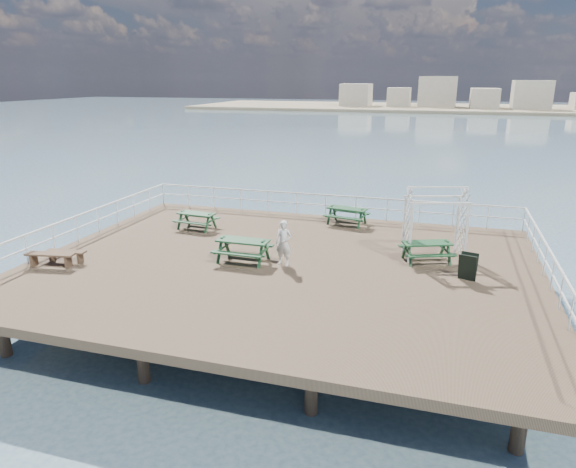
{
  "coord_description": "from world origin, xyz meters",
  "views": [
    {
      "loc": [
        5.29,
        -16.73,
        6.46
      ],
      "look_at": [
        0.17,
        0.05,
        1.1
      ],
      "focal_mm": 32.0,
      "sensor_mm": 36.0,
      "label": 1
    }
  ],
  "objects_px": {
    "flat_bench_near": "(66,253)",
    "picnic_table_a": "(196,217)",
    "picnic_table_d": "(243,246)",
    "picnic_table_c": "(427,248)",
    "trellis_arbor": "(435,227)",
    "flat_bench_far": "(50,257)",
    "person": "(284,243)",
    "picnic_table_b": "(347,212)"
  },
  "relations": [
    {
      "from": "picnic_table_a",
      "to": "picnic_table_c",
      "type": "height_order",
      "value": "picnic_table_c"
    },
    {
      "from": "picnic_table_d",
      "to": "trellis_arbor",
      "type": "relative_size",
      "value": 0.7
    },
    {
      "from": "trellis_arbor",
      "to": "picnic_table_a",
      "type": "bearing_deg",
      "value": 158.44
    },
    {
      "from": "picnic_table_a",
      "to": "picnic_table_d",
      "type": "bearing_deg",
      "value": -38.48
    },
    {
      "from": "picnic_table_b",
      "to": "person",
      "type": "bearing_deg",
      "value": -90.26
    },
    {
      "from": "picnic_table_c",
      "to": "trellis_arbor",
      "type": "bearing_deg",
      "value": 46.93
    },
    {
      "from": "picnic_table_c",
      "to": "flat_bench_far",
      "type": "distance_m",
      "value": 13.52
    },
    {
      "from": "picnic_table_b",
      "to": "flat_bench_near",
      "type": "bearing_deg",
      "value": -127.08
    },
    {
      "from": "picnic_table_c",
      "to": "flat_bench_near",
      "type": "bearing_deg",
      "value": 175.0
    },
    {
      "from": "picnic_table_d",
      "to": "flat_bench_near",
      "type": "xyz_separation_m",
      "value": [
        -6.15,
        -1.98,
        -0.27
      ]
    },
    {
      "from": "flat_bench_near",
      "to": "person",
      "type": "bearing_deg",
      "value": 8.54
    },
    {
      "from": "flat_bench_far",
      "to": "person",
      "type": "xyz_separation_m",
      "value": [
        7.87,
        2.62,
        0.44
      ]
    },
    {
      "from": "picnic_table_c",
      "to": "trellis_arbor",
      "type": "distance_m",
      "value": 0.88
    },
    {
      "from": "picnic_table_a",
      "to": "picnic_table_b",
      "type": "distance_m",
      "value": 6.81
    },
    {
      "from": "picnic_table_a",
      "to": "picnic_table_b",
      "type": "height_order",
      "value": "picnic_table_b"
    },
    {
      "from": "picnic_table_b",
      "to": "picnic_table_d",
      "type": "xyz_separation_m",
      "value": [
        -2.71,
        -6.02,
        0.04
      ]
    },
    {
      "from": "flat_bench_far",
      "to": "person",
      "type": "distance_m",
      "value": 8.31
    },
    {
      "from": "picnic_table_c",
      "to": "picnic_table_d",
      "type": "distance_m",
      "value": 6.7
    },
    {
      "from": "flat_bench_far",
      "to": "trellis_arbor",
      "type": "distance_m",
      "value": 13.91
    },
    {
      "from": "picnic_table_b",
      "to": "flat_bench_far",
      "type": "distance_m",
      "value": 12.46
    },
    {
      "from": "trellis_arbor",
      "to": "picnic_table_d",
      "type": "bearing_deg",
      "value": -176.34
    },
    {
      "from": "picnic_table_c",
      "to": "picnic_table_d",
      "type": "bearing_deg",
      "value": 174.25
    },
    {
      "from": "person",
      "to": "picnic_table_c",
      "type": "bearing_deg",
      "value": 25.07
    },
    {
      "from": "picnic_table_c",
      "to": "flat_bench_far",
      "type": "height_order",
      "value": "picnic_table_c"
    },
    {
      "from": "picnic_table_a",
      "to": "picnic_table_b",
      "type": "xyz_separation_m",
      "value": [
        6.27,
        2.68,
        0.03
      ]
    },
    {
      "from": "flat_bench_far",
      "to": "trellis_arbor",
      "type": "relative_size",
      "value": 0.66
    },
    {
      "from": "picnic_table_a",
      "to": "picnic_table_d",
      "type": "xyz_separation_m",
      "value": [
        3.56,
        -3.35,
        0.07
      ]
    },
    {
      "from": "flat_bench_near",
      "to": "person",
      "type": "xyz_separation_m",
      "value": [
        7.69,
        2.04,
        0.5
      ]
    },
    {
      "from": "flat_bench_near",
      "to": "trellis_arbor",
      "type": "bearing_deg",
      "value": 12.61
    },
    {
      "from": "picnic_table_d",
      "to": "picnic_table_a",
      "type": "bearing_deg",
      "value": 137.2
    },
    {
      "from": "picnic_table_b",
      "to": "flat_bench_near",
      "type": "distance_m",
      "value": 11.94
    },
    {
      "from": "flat_bench_far",
      "to": "person",
      "type": "bearing_deg",
      "value": 8.36
    },
    {
      "from": "picnic_table_b",
      "to": "picnic_table_c",
      "type": "bearing_deg",
      "value": -37.19
    },
    {
      "from": "picnic_table_a",
      "to": "flat_bench_near",
      "type": "xyz_separation_m",
      "value": [
        -2.59,
        -5.32,
        -0.2
      ]
    },
    {
      "from": "picnic_table_d",
      "to": "person",
      "type": "bearing_deg",
      "value": 2.9
    },
    {
      "from": "picnic_table_b",
      "to": "trellis_arbor",
      "type": "distance_m",
      "value": 5.37
    },
    {
      "from": "picnic_table_c",
      "to": "flat_bench_near",
      "type": "xyz_separation_m",
      "value": [
        -12.59,
        -3.86,
        -0.22
      ]
    },
    {
      "from": "flat_bench_near",
      "to": "flat_bench_far",
      "type": "relative_size",
      "value": 0.85
    },
    {
      "from": "picnic_table_c",
      "to": "person",
      "type": "xyz_separation_m",
      "value": [
        -4.89,
        -1.82,
        0.28
      ]
    },
    {
      "from": "person",
      "to": "flat_bench_near",
      "type": "bearing_deg",
      "value": -160.41
    },
    {
      "from": "picnic_table_c",
      "to": "picnic_table_b",
      "type": "bearing_deg",
      "value": 109.91
    },
    {
      "from": "flat_bench_near",
      "to": "picnic_table_a",
      "type": "bearing_deg",
      "value": 57.69
    }
  ]
}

